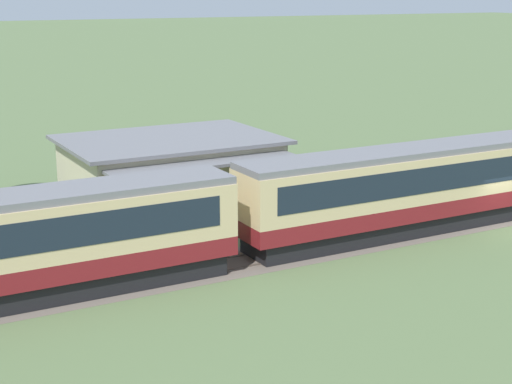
{
  "coord_description": "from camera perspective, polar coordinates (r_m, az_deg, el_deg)",
  "views": [
    {
      "loc": [
        -29.03,
        -26.89,
        11.5
      ],
      "look_at": [
        -11.71,
        4.75,
        2.23
      ],
      "focal_mm": 55.0,
      "sensor_mm": 36.0,
      "label": 1
    }
  ],
  "objects": [
    {
      "name": "railway_track",
      "position": [
        33.86,
        -3.2,
        -5.45
      ],
      "size": [
        120.93,
        3.6,
        0.04
      ],
      "color": "#665B51",
      "rests_on": "ground_plane"
    },
    {
      "name": "station_building",
      "position": [
        43.71,
        -6.25,
        1.6
      ],
      "size": [
        11.46,
        9.59,
        3.68
      ],
      "color": "beige",
      "rests_on": "ground_plane"
    },
    {
      "name": "passenger_train",
      "position": [
        33.7,
        -1.24,
        -1.37
      ],
      "size": [
        86.2,
        2.86,
        4.21
      ],
      "color": "maroon",
      "rests_on": "ground_plane"
    },
    {
      "name": "ground_plane",
      "position": [
        41.21,
        17.75,
        -2.5
      ],
      "size": [
        600.0,
        600.0,
        0.0
      ],
      "primitive_type": "plane",
      "color": "#566B42"
    }
  ]
}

